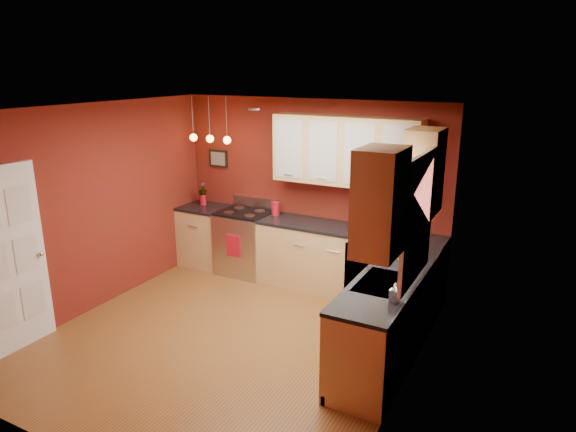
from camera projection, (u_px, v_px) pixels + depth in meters
The scene contains 27 objects.
floor at pixel (230, 339), 5.90m from camera, with size 4.20×4.20×0.00m, color brown.
ceiling at pixel (221, 109), 5.16m from camera, with size 4.00×4.20×0.02m, color silver.
wall_back at pixel (310, 191), 7.31m from camera, with size 4.00×0.02×2.60m, color maroon.
wall_front at pixel (62, 311), 3.75m from camera, with size 4.00×0.02×2.60m, color maroon.
wall_left at pixel (93, 209), 6.43m from camera, with size 0.02×4.20×2.60m, color maroon.
wall_right at pixel (409, 264), 4.63m from camera, with size 0.02×4.20×2.60m, color maroon.
base_cabinets_back_left at pixel (206, 237), 8.04m from camera, with size 0.70×0.60×0.90m, color tan.
base_cabinets_back_right at pixel (348, 263), 6.97m from camera, with size 2.54×0.60×0.90m, color tan.
base_cabinets_right at pixel (387, 321), 5.39m from camera, with size 0.60×2.10×0.90m, color tan.
counter_back_left at pixel (204, 208), 7.90m from camera, with size 0.70×0.62×0.04m, color black.
counter_back_right at pixel (349, 230), 6.84m from camera, with size 2.54×0.62×0.04m, color black.
counter_right at pixel (389, 279), 5.26m from camera, with size 0.62×2.10×0.04m, color black.
gas_range at pixel (245, 242), 7.70m from camera, with size 0.76×0.64×1.11m.
dishwasher_front at pixel (366, 275), 6.56m from camera, with size 0.60×0.02×0.80m, color silver.
sink at pixel (385, 285), 5.13m from camera, with size 0.50×0.70×0.33m.
window at pixel (418, 214), 4.79m from camera, with size 0.06×1.02×1.22m.
door_left_wall at pixel (10, 261), 5.47m from camera, with size 0.12×0.82×2.05m.
upper_cabinets_back at pixel (346, 151), 6.71m from camera, with size 2.00×0.35×0.90m, color tan.
upper_cabinets_right at pixel (404, 185), 4.80m from camera, with size 0.35×1.95×0.90m, color tan.
wall_picture at pixel (218, 159), 7.89m from camera, with size 0.32×0.03×0.26m, color black.
pendant_lights at pixel (210, 138), 7.46m from camera, with size 0.71×0.11×0.66m.
red_canister at pixel (276, 208), 7.42m from camera, with size 0.13×0.13×0.19m.
red_vase at pixel (203, 200), 7.97m from camera, with size 0.10×0.10×0.16m, color #AA1222.
flowers at pixel (203, 189), 7.92m from camera, with size 0.12×0.12×0.22m, color #AA1222.
coffee_maker at pixel (389, 224), 6.60m from camera, with size 0.22×0.22×0.26m.
soap_pump at pixel (395, 293), 4.68m from camera, with size 0.08×0.08×0.18m, color silver.
dish_towel at pixel (233, 246), 7.40m from camera, with size 0.24×0.02×0.33m, color #AA1222.
Camera 1 is at (3.05, -4.33, 3.03)m, focal length 32.00 mm.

